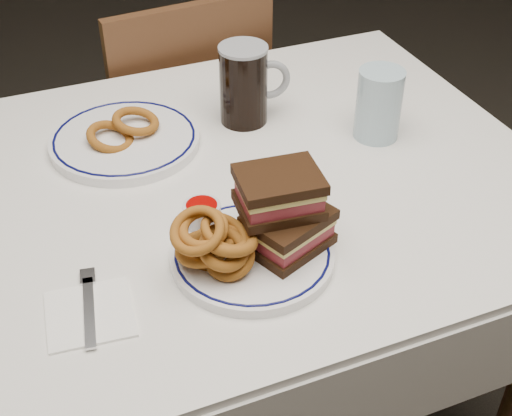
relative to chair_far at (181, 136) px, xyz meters
name	(u,v)px	position (x,y,z in m)	size (l,w,h in m)	color
dining_table	(184,237)	(-0.17, -0.60, 0.18)	(1.27, 0.87, 0.75)	white
chair_far	(181,136)	(0.00, 0.00, 0.00)	(0.43, 0.43, 0.86)	#432D15
main_plate	(252,254)	(-0.13, -0.81, 0.29)	(0.24, 0.24, 0.02)	white
reuben_sandwich	(284,211)	(-0.08, -0.81, 0.36)	(0.14, 0.13, 0.12)	black
onion_rings_main	(216,243)	(-0.18, -0.82, 0.34)	(0.13, 0.12, 0.11)	brown
ketchup_ramekin	(202,212)	(-0.17, -0.72, 0.32)	(0.06, 0.06, 0.03)	silver
beer_mug	(245,84)	(0.01, -0.43, 0.36)	(0.14, 0.09, 0.15)	black
water_glass	(379,104)	(0.21, -0.58, 0.35)	(0.08, 0.08, 0.13)	#A3C2D2
far_plate	(125,140)	(-0.22, -0.43, 0.29)	(0.27, 0.27, 0.02)	white
onion_rings_far	(123,129)	(-0.22, -0.43, 0.31)	(0.14, 0.11, 0.06)	brown
napkin_fork	(90,312)	(-0.37, -0.83, 0.29)	(0.13, 0.15, 0.01)	white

